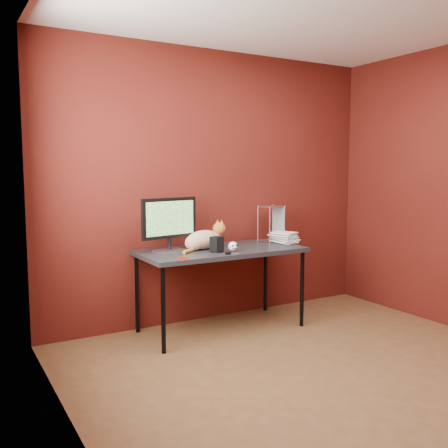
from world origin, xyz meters
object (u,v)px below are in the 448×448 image
desk (221,254)px  book_stack (278,182)px  monitor (169,222)px  cat (204,239)px  skull_mug (233,246)px  speaker (217,245)px

desk → book_stack: size_ratio=1.26×
monitor → book_stack: bearing=-14.6°
desk → cat: 0.21m
skull_mug → monitor: bearing=155.3°
speaker → book_stack: (0.75, 0.14, 0.53)m
book_stack → speaker: bearing=-169.7°
speaker → book_stack: bearing=-9.6°
cat → speaker: 0.20m
desk → cat: bearing=157.4°
book_stack → cat: bearing=175.7°
monitor → speaker: 0.46m
monitor → cat: bearing=-14.7°
desk → skull_mug: bearing=-82.7°
desk → speaker: size_ratio=10.96×
monitor → cat: (0.33, -0.02, -0.18)m
cat → desk: bearing=-33.9°
cat → speaker: cat is taller
monitor → skull_mug: monitor is taller
speaker → book_stack: book_stack is taller
monitor → skull_mug: 0.60m
desk → book_stack: (0.63, 0.00, 0.65)m
monitor → book_stack: (1.10, -0.08, 0.33)m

